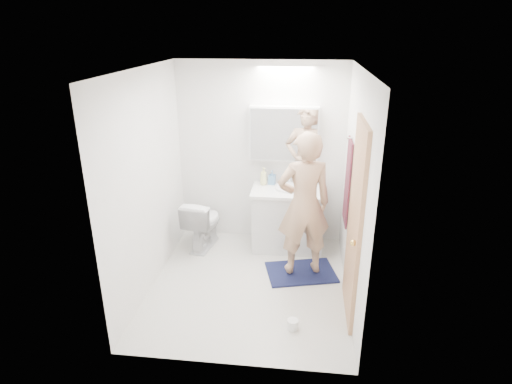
# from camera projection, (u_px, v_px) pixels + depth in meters

# --- Properties ---
(floor) EXTENTS (2.50, 2.50, 0.00)m
(floor) POSITION_uv_depth(u_px,v_px,m) (249.00, 284.00, 4.90)
(floor) COLOR silver
(floor) RESTS_ON ground
(ceiling) EXTENTS (2.50, 2.50, 0.00)m
(ceiling) POSITION_uv_depth(u_px,v_px,m) (248.00, 69.00, 4.02)
(ceiling) COLOR white
(ceiling) RESTS_ON floor
(wall_back) EXTENTS (2.50, 0.00, 2.50)m
(wall_back) POSITION_uv_depth(u_px,v_px,m) (261.00, 154.00, 5.62)
(wall_back) COLOR white
(wall_back) RESTS_ON floor
(wall_front) EXTENTS (2.50, 0.00, 2.50)m
(wall_front) POSITION_uv_depth(u_px,v_px,m) (227.00, 243.00, 3.30)
(wall_front) COLOR white
(wall_front) RESTS_ON floor
(wall_left) EXTENTS (0.00, 2.50, 2.50)m
(wall_left) POSITION_uv_depth(u_px,v_px,m) (147.00, 183.00, 4.58)
(wall_left) COLOR white
(wall_left) RESTS_ON floor
(wall_right) EXTENTS (0.00, 2.50, 2.50)m
(wall_right) POSITION_uv_depth(u_px,v_px,m) (355.00, 192.00, 4.34)
(wall_right) COLOR white
(wall_right) RESTS_ON floor
(vanity_cabinet) EXTENTS (0.90, 0.55, 0.78)m
(vanity_cabinet) POSITION_uv_depth(u_px,v_px,m) (288.00, 220.00, 5.61)
(vanity_cabinet) COLOR silver
(vanity_cabinet) RESTS_ON floor
(countertop) EXTENTS (0.95, 0.58, 0.04)m
(countertop) POSITION_uv_depth(u_px,v_px,m) (289.00, 191.00, 5.46)
(countertop) COLOR white
(countertop) RESTS_ON vanity_cabinet
(sink_basin) EXTENTS (0.36, 0.36, 0.03)m
(sink_basin) POSITION_uv_depth(u_px,v_px,m) (289.00, 188.00, 5.47)
(sink_basin) COLOR white
(sink_basin) RESTS_ON countertop
(faucet) EXTENTS (0.02, 0.02, 0.16)m
(faucet) POSITION_uv_depth(u_px,v_px,m) (290.00, 178.00, 5.62)
(faucet) COLOR white
(faucet) RESTS_ON countertop
(medicine_cabinet) EXTENTS (0.88, 0.14, 0.70)m
(medicine_cabinet) POSITION_uv_depth(u_px,v_px,m) (284.00, 134.00, 5.41)
(medicine_cabinet) COLOR white
(medicine_cabinet) RESTS_ON wall_back
(mirror_panel) EXTENTS (0.84, 0.01, 0.66)m
(mirror_panel) POSITION_uv_depth(u_px,v_px,m) (284.00, 135.00, 5.34)
(mirror_panel) COLOR silver
(mirror_panel) RESTS_ON medicine_cabinet
(toilet) EXTENTS (0.49, 0.73, 0.69)m
(toilet) POSITION_uv_depth(u_px,v_px,m) (203.00, 223.00, 5.64)
(toilet) COLOR white
(toilet) RESTS_ON floor
(bath_rug) EXTENTS (0.91, 0.73, 0.02)m
(bath_rug) POSITION_uv_depth(u_px,v_px,m) (301.00, 272.00, 5.12)
(bath_rug) COLOR #141F40
(bath_rug) RESTS_ON floor
(person) EXTENTS (0.70, 0.55, 1.70)m
(person) POSITION_uv_depth(u_px,v_px,m) (304.00, 205.00, 4.80)
(person) COLOR tan
(person) RESTS_ON bath_rug
(door) EXTENTS (0.04, 0.80, 2.00)m
(door) POSITION_uv_depth(u_px,v_px,m) (355.00, 224.00, 4.09)
(door) COLOR tan
(door) RESTS_ON wall_right
(door_knob) EXTENTS (0.06, 0.06, 0.06)m
(door_knob) POSITION_uv_depth(u_px,v_px,m) (353.00, 243.00, 3.84)
(door_knob) COLOR gold
(door_knob) RESTS_ON door
(towel) EXTENTS (0.02, 0.42, 1.00)m
(towel) POSITION_uv_depth(u_px,v_px,m) (348.00, 182.00, 4.89)
(towel) COLOR #111937
(towel) RESTS_ON wall_right
(towel_hook) EXTENTS (0.07, 0.02, 0.02)m
(towel_hook) POSITION_uv_depth(u_px,v_px,m) (350.00, 138.00, 4.70)
(towel_hook) COLOR silver
(towel_hook) RESTS_ON wall_right
(soap_bottle_a) EXTENTS (0.13, 0.13, 0.24)m
(soap_bottle_a) POSITION_uv_depth(u_px,v_px,m) (264.00, 176.00, 5.58)
(soap_bottle_a) COLOR beige
(soap_bottle_a) RESTS_ON countertop
(soap_bottle_b) EXTENTS (0.10, 0.10, 0.19)m
(soap_bottle_b) POSITION_uv_depth(u_px,v_px,m) (272.00, 177.00, 5.61)
(soap_bottle_b) COLOR #5485B4
(soap_bottle_b) RESTS_ON countertop
(toothbrush_cup) EXTENTS (0.11, 0.11, 0.09)m
(toothbrush_cup) POSITION_uv_depth(u_px,v_px,m) (310.00, 183.00, 5.55)
(toothbrush_cup) COLOR #4172C4
(toothbrush_cup) RESTS_ON countertop
(toilet_paper_roll) EXTENTS (0.11, 0.11, 0.10)m
(toilet_paper_roll) POSITION_uv_depth(u_px,v_px,m) (293.00, 324.00, 4.17)
(toilet_paper_roll) COLOR white
(toilet_paper_roll) RESTS_ON floor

